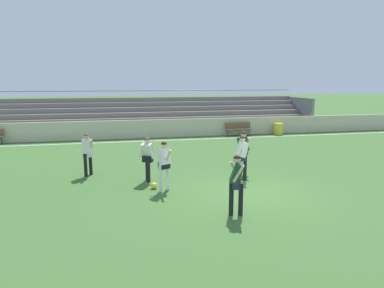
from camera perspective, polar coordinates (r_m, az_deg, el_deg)
ground_plane at (r=11.89m, az=9.45°, el=-7.83°), size 160.00×160.00×0.00m
field_line_sideline at (r=22.00m, az=-0.98°, el=0.72°), size 44.00×0.12×0.01m
sideline_wall at (r=23.18m, az=-1.63°, el=2.69°), size 48.00×0.16×1.18m
bleacher_stand at (r=25.84m, az=-10.27°, el=4.84°), size 27.52×4.28×2.95m
bench_near_wall_gap at (r=23.83m, az=7.62°, el=2.70°), size 1.80×0.40×0.90m
trash_bin at (r=24.84m, az=14.04°, el=2.44°), size 0.59×0.59×0.79m
player_white_wide_left at (r=11.68m, az=-4.61°, el=-2.89°), size 0.51×0.67×1.69m
player_white_challenging at (r=12.85m, az=-7.34°, el=-1.84°), size 0.66×0.53×1.66m
player_dark_trailing_run at (r=9.58m, az=7.33°, el=-5.84°), size 0.49×0.56×1.71m
player_white_deep_cover at (r=14.08m, az=-16.87°, el=-1.05°), size 0.45×0.50×1.68m
player_white_wide_right at (r=13.06m, az=8.27°, el=-1.60°), size 0.59×0.47×1.68m
player_dark_on_ball at (r=14.02m, az=8.43°, el=-0.75°), size 0.50×0.61×1.69m
soccer_ball at (r=12.13m, az=-6.29°, el=-6.83°), size 0.22×0.22×0.22m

